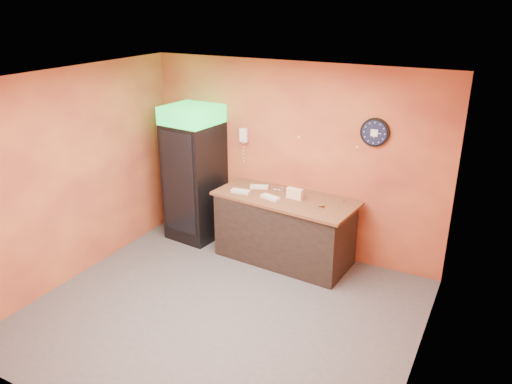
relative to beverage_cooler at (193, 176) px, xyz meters
The scene contains 15 objects.
floor 2.41m from the beverage_cooler, 47.38° to the right, with size 4.50×4.50×0.00m, color #47474C.
back_wall 1.57m from the beverage_cooler, 15.07° to the left, with size 4.50×0.02×2.80m, color orange.
left_wall 1.82m from the beverage_cooler, 115.81° to the right, with size 0.02×4.00×2.80m, color orange.
right_wall 4.07m from the beverage_cooler, 23.28° to the right, with size 0.02×4.00×2.80m, color orange.
ceiling 2.81m from the beverage_cooler, 47.38° to the right, with size 4.50×4.00×0.02m, color white.
beverage_cooler is the anchor object (origin of this frame).
prep_counter 1.67m from the beverage_cooler, ahead, with size 1.88×0.84×0.94m, color black.
wall_clock 2.83m from the beverage_cooler, ahead, with size 0.38×0.06×0.38m.
wall_phone 1.02m from the beverage_cooler, 25.99° to the left, with size 0.11×0.10×0.21m.
butcher_paper 1.57m from the beverage_cooler, ahead, with size 2.01×0.88×0.04m, color brown.
sub_roll_stack 1.71m from the beverage_cooler, ahead, with size 0.24×0.10×0.15m.
wrapped_sandwich_left 0.95m from the beverage_cooler, 10.00° to the right, with size 0.27×0.11×0.04m, color silver.
wrapped_sandwich_mid 1.43m from the beverage_cooler, ahead, with size 0.28×0.11×0.04m, color silver.
wrapped_sandwich_right 1.09m from the beverage_cooler, ahead, with size 0.27×0.10×0.04m, color silver.
kitchen_tool 1.46m from the beverage_cooler, ahead, with size 0.06×0.06×0.06m, color silver.
Camera 1 is at (2.75, -4.35, 3.60)m, focal length 35.00 mm.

